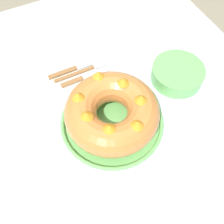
# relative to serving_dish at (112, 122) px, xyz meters

# --- Properties ---
(ground_plane) EXTENTS (8.00, 8.00, 0.00)m
(ground_plane) POSITION_rel_serving_dish_xyz_m (0.03, -0.01, -0.77)
(ground_plane) COLOR gray
(dining_table) EXTENTS (1.36, 1.10, 0.76)m
(dining_table) POSITION_rel_serving_dish_xyz_m (0.03, -0.01, -0.10)
(dining_table) COLOR silver
(dining_table) RESTS_ON ground_plane
(serving_dish) EXTENTS (0.30, 0.30, 0.02)m
(serving_dish) POSITION_rel_serving_dish_xyz_m (0.00, 0.00, 0.00)
(serving_dish) COLOR #6BB760
(serving_dish) RESTS_ON dining_table
(bundt_cake) EXTENTS (0.26, 0.26, 0.11)m
(bundt_cake) POSITION_rel_serving_dish_xyz_m (-0.00, -0.00, 0.06)
(bundt_cake) COLOR #C67538
(bundt_cake) RESTS_ON serving_dish
(fork) EXTENTS (0.02, 0.20, 0.01)m
(fork) POSITION_rel_serving_dish_xyz_m (-0.22, 0.01, -0.01)
(fork) COLOR #936038
(fork) RESTS_ON dining_table
(serving_knife) EXTENTS (0.02, 0.22, 0.01)m
(serving_knife) POSITION_rel_serving_dish_xyz_m (-0.24, -0.02, -0.01)
(serving_knife) COLOR #936038
(serving_knife) RESTS_ON dining_table
(cake_knife) EXTENTS (0.02, 0.17, 0.01)m
(cake_knife) POSITION_rel_serving_dish_xyz_m (-0.19, -0.01, -0.01)
(cake_knife) COLOR #936038
(cake_knife) RESTS_ON dining_table
(side_bowl) EXTENTS (0.17, 0.17, 0.05)m
(side_bowl) POSITION_rel_serving_dish_xyz_m (-0.06, 0.26, 0.01)
(side_bowl) COLOR #6BB760
(side_bowl) RESTS_ON dining_table
(napkin) EXTENTS (0.19, 0.14, 0.00)m
(napkin) POSITION_rel_serving_dish_xyz_m (0.28, -0.06, -0.01)
(napkin) COLOR white
(napkin) RESTS_ON dining_table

